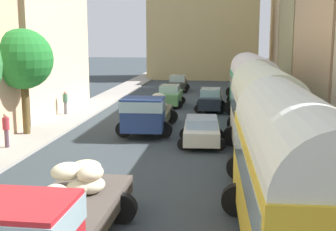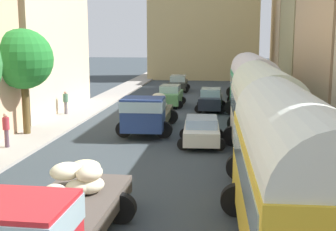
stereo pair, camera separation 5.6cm
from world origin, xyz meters
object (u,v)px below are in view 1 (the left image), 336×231
at_px(cargo_truck_0, 48,220).
at_px(cargo_truck_1, 147,113).
at_px(parked_bus_3, 246,76).
at_px(parked_bus_2, 252,86).
at_px(car_3, 210,100).
at_px(car_1, 178,83).
at_px(pedestrian_0, 65,102).
at_px(parked_bus_1, 264,109).
at_px(parked_bus_0, 293,169).
at_px(car_0, 170,96).
at_px(car_2, 202,131).
at_px(pedestrian_2, 6,129).

bearing_deg(cargo_truck_0, cargo_truck_1, 90.86).
distance_m(parked_bus_3, cargo_truck_1, 14.23).
relative_size(parked_bus_2, parked_bus_3, 1.12).
bearing_deg(car_3, parked_bus_3, 59.36).
height_order(cargo_truck_0, car_1, cargo_truck_0).
height_order(parked_bus_2, parked_bus_3, parked_bus_2).
xyz_separation_m(cargo_truck_0, car_3, (3.07, 23.43, -0.36)).
bearing_deg(pedestrian_0, car_3, 19.83).
relative_size(parked_bus_2, cargo_truck_0, 1.37).
bearing_deg(parked_bus_1, car_1, 104.53).
bearing_deg(cargo_truck_1, car_1, 90.87).
xyz_separation_m(cargo_truck_1, pedestrian_0, (-6.47, 4.66, -0.17)).
height_order(parked_bus_0, pedestrian_0, parked_bus_0).
bearing_deg(cargo_truck_1, car_3, 68.04).
bearing_deg(parked_bus_1, car_0, 111.59).
distance_m(parked_bus_1, pedestrian_0, 15.97).
relative_size(car_0, car_2, 1.03).
distance_m(cargo_truck_1, car_0, 9.89).
height_order(car_1, pedestrian_0, pedestrian_0).
xyz_separation_m(car_1, pedestrian_2, (-5.77, -24.06, 0.28)).
xyz_separation_m(parked_bus_1, pedestrian_2, (-12.12, 0.44, -1.27)).
bearing_deg(car_2, parked_bus_2, 65.88).
distance_m(pedestrian_0, pedestrian_2, 9.40).
bearing_deg(car_0, car_2, -75.81).
relative_size(parked_bus_3, car_2, 2.24).
height_order(parked_bus_2, car_2, parked_bus_2).
xyz_separation_m(parked_bus_1, pedestrian_0, (-12.52, 9.83, -1.34)).
relative_size(parked_bus_3, car_0, 2.18).
relative_size(parked_bus_1, cargo_truck_1, 1.31).
height_order(cargo_truck_0, car_0, cargo_truck_0).
xyz_separation_m(parked_bus_2, pedestrian_2, (-12.12, -8.56, -1.31)).
bearing_deg(parked_bus_0, cargo_truck_0, -169.44).
bearing_deg(pedestrian_2, cargo_truck_1, 37.94).
relative_size(parked_bus_3, pedestrian_2, 4.60).
bearing_deg(parked_bus_0, parked_bus_2, 90.00).
bearing_deg(parked_bus_2, parked_bus_3, 90.00).
bearing_deg(parked_bus_3, parked_bus_0, -90.00).
bearing_deg(pedestrian_0, parked_bus_3, 33.13).
xyz_separation_m(parked_bus_3, cargo_truck_0, (-5.83, -28.09, -0.98)).
relative_size(parked_bus_0, cargo_truck_0, 1.27).
bearing_deg(car_1, car_2, -80.84).
xyz_separation_m(parked_bus_0, parked_bus_3, (0.00, 27.00, -0.18)).
distance_m(parked_bus_3, cargo_truck_0, 28.70).
height_order(parked_bus_0, cargo_truck_0, parked_bus_0).
height_order(parked_bus_1, parked_bus_2, parked_bus_2).
bearing_deg(parked_bus_1, pedestrian_0, 141.88).
distance_m(parked_bus_2, cargo_truck_1, 7.27).
relative_size(parked_bus_2, car_0, 2.43).
height_order(parked_bus_2, pedestrian_2, parked_bus_2).
height_order(car_1, car_3, car_3).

